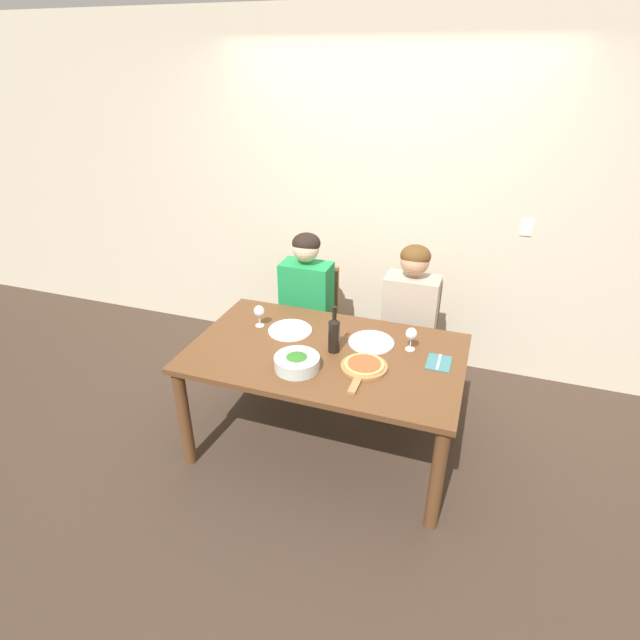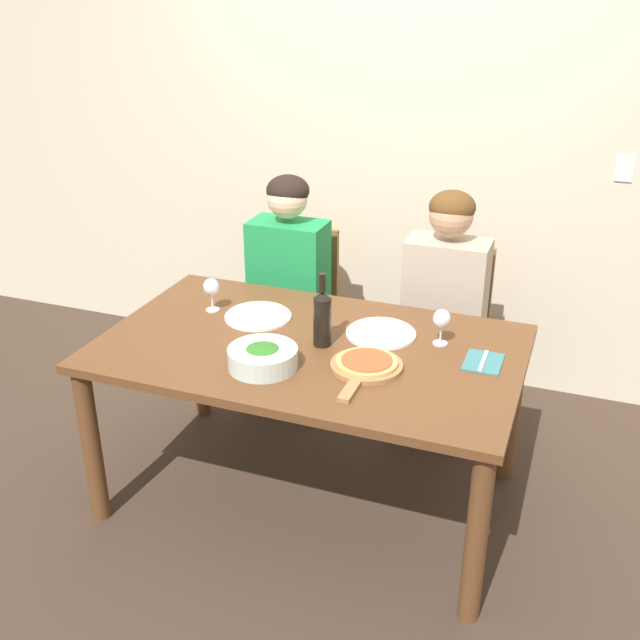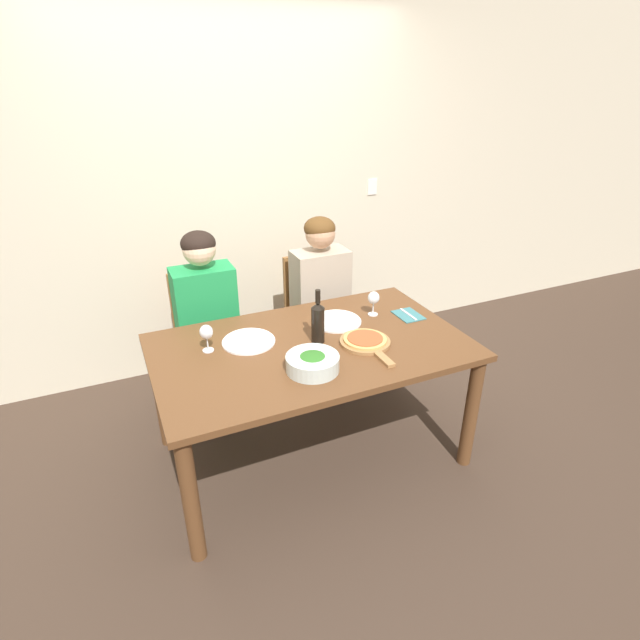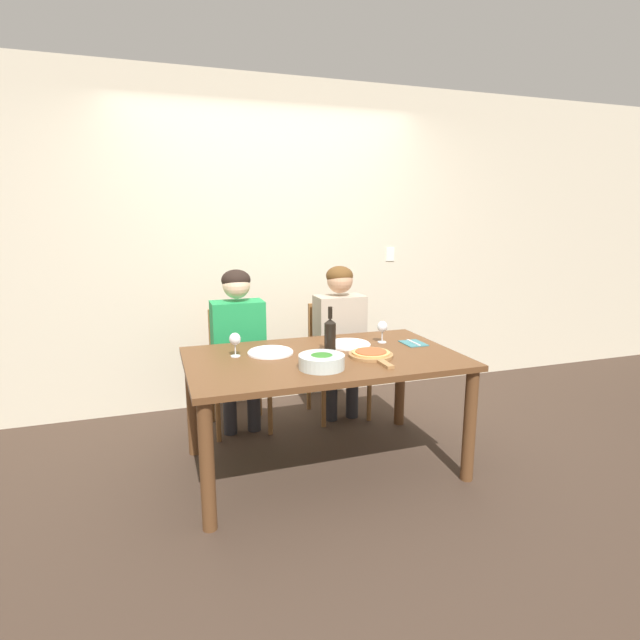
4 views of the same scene
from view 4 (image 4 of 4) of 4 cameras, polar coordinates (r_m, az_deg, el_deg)
ground_plane at (r=3.39m, az=0.40°, el=-16.28°), size 40.00×40.00×0.00m
back_wall at (r=4.29m, az=-5.52°, el=8.48°), size 10.00×0.06×2.70m
dining_table at (r=3.14m, az=0.42°, el=-5.83°), size 1.68×1.01×0.74m
chair_left at (r=3.87m, az=-9.45°, el=-4.98°), size 0.42×0.42×0.90m
chair_right at (r=4.07m, az=1.75°, el=-4.00°), size 0.42×0.42×0.90m
person_woman at (r=3.71m, az=-9.30°, el=-1.81°), size 0.47×0.51×1.22m
person_man at (r=3.91m, az=2.34°, el=-0.94°), size 0.47×0.51×1.22m
wine_bottle at (r=3.11m, az=1.16°, el=-1.80°), size 0.07×0.07×0.31m
broccoli_bowl at (r=2.85m, az=0.19°, el=-4.75°), size 0.27×0.27×0.09m
dinner_plate_left at (r=3.17m, az=-5.68°, el=-3.67°), size 0.29×0.29×0.02m
dinner_plate_right at (r=3.35m, az=3.33°, el=-2.78°), size 0.29×0.29×0.02m
pizza_on_board at (r=3.10m, az=5.91°, el=-3.94°), size 0.28×0.42×0.04m
wine_glass_left at (r=3.11m, az=-9.70°, el=-2.29°), size 0.07×0.07×0.15m
wine_glass_right at (r=3.43m, az=7.13°, el=-0.88°), size 0.07×0.07×0.15m
fork_on_napkin at (r=3.46m, az=10.63°, el=-2.62°), size 0.14×0.18×0.01m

